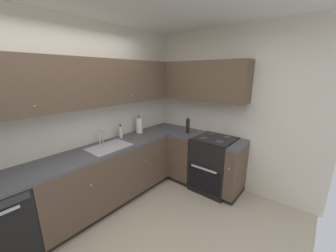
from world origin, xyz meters
The scene contains 14 objects.
wall_back centered at (0.00, 1.43, 1.31)m, with size 4.21×0.05×2.62m, color silver.
wall_right centered at (2.08, 0.00, 1.31)m, with size 0.05×2.90×2.62m, color silver.
lower_cabinets_back centered at (0.43, 1.11, 0.44)m, with size 2.04×0.62×0.86m.
countertop_back centered at (0.43, 1.10, 0.88)m, with size 3.25×0.60×0.04m, color #4C4C51.
lower_cabinets_right centered at (1.76, 0.35, 0.44)m, with size 0.62×1.20×0.86m.
countertop_right centered at (1.75, 0.35, 0.88)m, with size 0.60×1.20×0.03m.
oven_range centered at (1.77, 0.07, 0.46)m, with size 0.68×0.62×1.05m.
upper_cabinets_back centered at (0.27, 1.24, 1.80)m, with size 2.93×0.34×0.63m.
upper_cabinets_right centered at (1.89, 0.53, 1.80)m, with size 0.32×1.74×0.63m.
sink centered at (0.45, 1.07, 0.86)m, with size 0.59×0.40×0.10m.
faucet centered at (0.46, 1.28, 1.03)m, with size 0.07×0.16×0.22m.
soap_bottle centered at (0.83, 1.28, 1.00)m, with size 0.06×0.06×0.23m.
paper_towel_roll centered at (1.21, 1.26, 1.03)m, with size 0.11×0.11×0.33m.
oil_bottle centered at (1.75, 0.59, 1.02)m, with size 0.07×0.07×0.27m.
Camera 1 is at (-1.04, -1.25, 1.92)m, focal length 20.96 mm.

